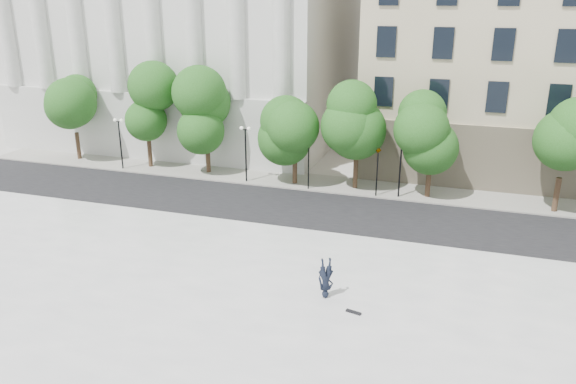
% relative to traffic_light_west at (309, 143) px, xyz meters
% --- Properties ---
extents(ground, '(160.00, 160.00, 0.00)m').
position_rel_traffic_light_west_xyz_m(ground, '(0.74, -22.30, -3.67)').
color(ground, '#B5B2AB').
rests_on(ground, ground).
extents(plaza, '(44.00, 22.00, 0.45)m').
position_rel_traffic_light_west_xyz_m(plaza, '(0.74, -19.30, -3.45)').
color(plaza, white).
rests_on(plaza, ground).
extents(street, '(60.00, 8.00, 0.02)m').
position_rel_traffic_light_west_xyz_m(street, '(0.74, -4.30, -3.66)').
color(street, black).
rests_on(street, ground).
extents(far_sidewalk, '(60.00, 4.00, 0.12)m').
position_rel_traffic_light_west_xyz_m(far_sidewalk, '(0.74, 1.70, -3.61)').
color(far_sidewalk, '#9B998F').
rests_on(far_sidewalk, ground).
extents(building_west, '(31.50, 27.65, 25.60)m').
position_rel_traffic_light_west_xyz_m(building_west, '(-16.26, 16.27, 9.22)').
color(building_west, silver).
rests_on(building_west, ground).
extents(traffic_light_west, '(0.77, 1.71, 4.17)m').
position_rel_traffic_light_west_xyz_m(traffic_light_west, '(0.00, 0.00, 0.00)').
color(traffic_light_west, black).
rests_on(traffic_light_west, ground).
extents(traffic_light_east, '(0.61, 1.58, 4.12)m').
position_rel_traffic_light_west_xyz_m(traffic_light_east, '(5.12, -0.00, -0.07)').
color(traffic_light_east, black).
rests_on(traffic_light_east, ground).
extents(person_lying, '(1.50, 2.11, 0.54)m').
position_rel_traffic_light_west_xyz_m(person_lying, '(5.33, -15.83, -2.95)').
color(person_lying, black).
rests_on(person_lying, plaza).
extents(skateboard, '(0.74, 0.34, 0.07)m').
position_rel_traffic_light_west_xyz_m(skateboard, '(6.87, -16.82, -3.18)').
color(skateboard, black).
rests_on(skateboard, plaza).
extents(street_trees, '(47.61, 4.90, 7.50)m').
position_rel_traffic_light_west_xyz_m(street_trees, '(0.16, 1.25, 1.20)').
color(street_trees, '#382619').
rests_on(street_trees, ground).
extents(lamp_posts, '(35.83, 0.28, 4.48)m').
position_rel_traffic_light_west_xyz_m(lamp_posts, '(0.77, 0.30, -0.68)').
color(lamp_posts, black).
rests_on(lamp_posts, ground).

